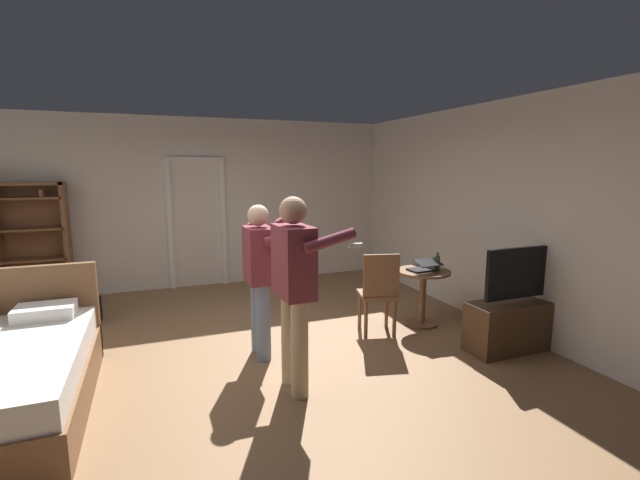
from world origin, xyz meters
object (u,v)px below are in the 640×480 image
(person_blue_shirt, at_px, (295,280))
(bottle_on_table, at_px, (437,263))
(bookshelf, at_px, (34,239))
(tv_flatscreen, at_px, (517,319))
(person_striped_shirt, at_px, (260,271))
(suitcase_small, at_px, (72,307))
(side_table, at_px, (423,288))
(suitcase_dark, at_px, (73,313))
(wooden_chair, at_px, (379,290))
(laptop, at_px, (424,267))

(person_blue_shirt, bearing_deg, bottle_on_table, 22.87)
(bookshelf, distance_m, tv_flatscreen, 6.49)
(person_striped_shirt, bearing_deg, suitcase_small, 137.90)
(bookshelf, distance_m, side_table, 5.48)
(bottle_on_table, bearing_deg, suitcase_dark, 158.41)
(suitcase_dark, bearing_deg, wooden_chair, -24.09)
(tv_flatscreen, height_order, person_blue_shirt, person_blue_shirt)
(wooden_chair, distance_m, suitcase_dark, 3.85)
(tv_flatscreen, distance_m, suitcase_dark, 5.33)
(person_striped_shirt, bearing_deg, bookshelf, 131.47)
(wooden_chair, xyz_separation_m, suitcase_small, (-3.44, 1.76, -0.34))
(tv_flatscreen, bearing_deg, side_table, 118.26)
(bookshelf, relative_size, side_table, 2.51)
(side_table, bearing_deg, person_blue_shirt, -153.82)
(person_blue_shirt, bearing_deg, laptop, 25.47)
(laptop, bearing_deg, side_table, 58.01)
(laptop, relative_size, bottle_on_table, 1.51)
(laptop, xyz_separation_m, person_blue_shirt, (-1.97, -0.94, 0.26))
(bottle_on_table, bearing_deg, wooden_chair, -178.49)
(tv_flatscreen, height_order, suitcase_dark, tv_flatscreen)
(laptop, xyz_separation_m, wooden_chair, (-0.65, -0.06, -0.21))
(bookshelf, distance_m, suitcase_small, 1.47)
(side_table, xyz_separation_m, person_striped_shirt, (-2.10, -0.17, 0.44))
(suitcase_small, bearing_deg, bookshelf, 104.91)
(person_striped_shirt, bearing_deg, bottle_on_table, 2.28)
(bookshelf, height_order, person_blue_shirt, bookshelf)
(bookshelf, bearing_deg, laptop, -31.06)
(side_table, distance_m, suitcase_dark, 4.42)
(side_table, distance_m, suitcase_small, 4.45)
(bookshelf, relative_size, person_striped_shirt, 1.10)
(laptop, height_order, bottle_on_table, bottle_on_table)
(suitcase_dark, bearing_deg, suitcase_small, 104.09)
(tv_flatscreen, relative_size, side_table, 1.65)
(suitcase_dark, xyz_separation_m, suitcase_small, (-0.01, 0.05, 0.05))
(side_table, distance_m, laptop, 0.28)
(wooden_chair, bearing_deg, suitcase_small, 152.97)
(person_blue_shirt, bearing_deg, side_table, 26.18)
(wooden_chair, relative_size, suitcase_dark, 1.58)
(person_blue_shirt, bearing_deg, person_striped_shirt, 97.67)
(side_table, distance_m, person_striped_shirt, 2.16)
(wooden_chair, distance_m, suitcase_small, 3.88)
(laptop, xyz_separation_m, person_striped_shirt, (-2.08, -0.13, 0.16))
(bookshelf, distance_m, bottle_on_table, 5.63)
(suitcase_small, bearing_deg, wooden_chair, -39.65)
(tv_flatscreen, xyz_separation_m, laptop, (-0.56, 0.96, 0.42))
(suitcase_dark, distance_m, suitcase_small, 0.08)
(wooden_chair, bearing_deg, bookshelf, 144.44)
(laptop, xyz_separation_m, suitcase_small, (-4.09, 1.70, -0.55))
(bookshelf, height_order, wooden_chair, bookshelf)
(laptop, relative_size, wooden_chair, 0.35)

